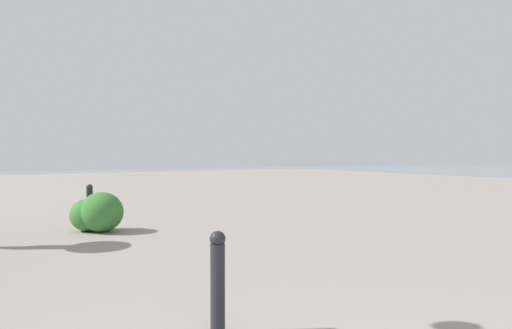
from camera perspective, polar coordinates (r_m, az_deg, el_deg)
bollard_near at (r=4.15m, az=-4.44°, el=-13.11°), size 0.13×0.13×0.84m
bollard_mid at (r=10.11m, az=-18.62°, el=-4.51°), size 0.13×0.13×0.87m
shrub_low at (r=9.67m, az=-17.35°, el=-5.24°), size 0.87×0.79×0.74m
shrub_round at (r=9.84m, az=-18.83°, el=-5.51°), size 0.72×0.65×0.61m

